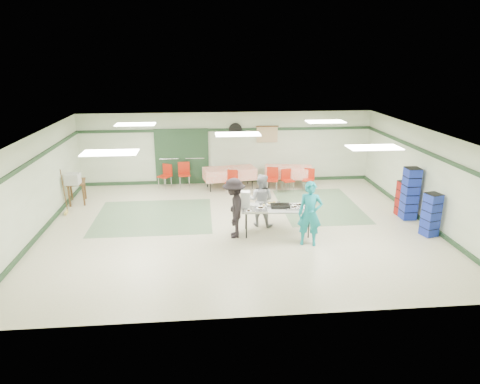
{
  "coord_description": "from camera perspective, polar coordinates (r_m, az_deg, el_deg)",
  "views": [
    {
      "loc": [
        -1.0,
        -11.43,
        4.74
      ],
      "look_at": [
        0.03,
        -0.3,
        1.13
      ],
      "focal_mm": 32.0,
      "sensor_mm": 36.0,
      "label": 1
    }
  ],
  "objects": [
    {
      "name": "printer_table",
      "position": [
        15.14,
        -20.99,
        0.94
      ],
      "size": [
        0.7,
        0.94,
        0.74
      ],
      "rotation": [
        0.0,
        0.0,
        0.18
      ],
      "color": "brown",
      "rests_on": "floor"
    },
    {
      "name": "green_patch_a",
      "position": [
        13.38,
        -11.4,
        -3.21
      ],
      "size": [
        3.5,
        3.0,
        0.01
      ],
      "primitive_type": "cube",
      "color": "#61825F",
      "rests_on": "floor"
    },
    {
      "name": "wall_front",
      "position": [
        7.78,
        2.64,
        -7.99
      ],
      "size": [
        11.0,
        0.0,
        11.0
      ],
      "primitive_type": "plane",
      "rotation": [
        -1.57,
        0.0,
        0.0
      ],
      "color": "beige",
      "rests_on": "floor"
    },
    {
      "name": "crate_stack_red",
      "position": [
        13.96,
        21.13,
        -0.84
      ],
      "size": [
        0.46,
        0.46,
        1.09
      ],
      "primitive_type": "cube",
      "rotation": [
        0.0,
        0.0,
        0.1
      ],
      "color": "maroon",
      "rests_on": "floor"
    },
    {
      "name": "baseboard_left",
      "position": [
        13.13,
        -24.88,
        -4.74
      ],
      "size": [
        0.06,
        9.0,
        0.12
      ],
      "primitive_type": "cube",
      "rotation": [
        0.0,
        0.0,
        1.57
      ],
      "color": "#203B22",
      "rests_on": "floor"
    },
    {
      "name": "baking_pan",
      "position": [
        11.71,
        5.37,
        -1.85
      ],
      "size": [
        0.54,
        0.36,
        0.08
      ],
      "primitive_type": "cube",
      "rotation": [
        0.0,
        0.0,
        -0.08
      ],
      "color": "black",
      "rests_on": "serving_table"
    },
    {
      "name": "dining_table_b",
      "position": [
        15.75,
        -1.39,
        2.53
      ],
      "size": [
        1.99,
        1.14,
        0.77
      ],
      "rotation": [
        0.0,
        0.0,
        0.17
      ],
      "color": "red",
      "rests_on": "floor"
    },
    {
      "name": "baseboard_right",
      "position": [
        13.94,
        22.77,
        -3.19
      ],
      "size": [
        0.06,
        9.0,
        0.12
      ],
      "primitive_type": "cube",
      "rotation": [
        0.0,
        0.0,
        1.57
      ],
      "color": "#203B22",
      "rests_on": "floor"
    },
    {
      "name": "door_frame",
      "position": [
        16.29,
        -7.75,
        4.64
      ],
      "size": [
        2.0,
        0.03,
        2.15
      ],
      "primitive_type": "cube",
      "color": "#203B22",
      "rests_on": "floor"
    },
    {
      "name": "sheet_tray_mid",
      "position": [
        11.83,
        4.1,
        -1.76
      ],
      "size": [
        0.64,
        0.51,
        0.02
      ],
      "primitive_type": "cube",
      "rotation": [
        0.0,
        0.0,
        -0.08
      ],
      "color": "silver",
      "rests_on": "serving_table"
    },
    {
      "name": "foam_box_stack",
      "position": [
        11.59,
        0.72,
        -1.01
      ],
      "size": [
        0.26,
        0.24,
        0.45
      ],
      "primitive_type": "cube",
      "rotation": [
        0.0,
        0.0,
        -0.08
      ],
      "color": "white",
      "rests_on": "serving_table"
    },
    {
      "name": "crate_stack_blue_a",
      "position": [
        13.66,
        21.73,
        -0.21
      ],
      "size": [
        0.41,
        0.41,
        1.59
      ],
      "primitive_type": "cube",
      "rotation": [
        0.0,
        0.0,
        -0.0
      ],
      "color": "navy",
      "rests_on": "floor"
    },
    {
      "name": "scroll_banner",
      "position": [
        16.32,
        3.64,
        7.66
      ],
      "size": [
        0.8,
        0.02,
        0.6
      ],
      "primitive_type": "cube",
      "color": "#D2B683",
      "rests_on": "wall_back"
    },
    {
      "name": "wall_left",
      "position": [
        12.74,
        -25.75,
        0.64
      ],
      "size": [
        0.0,
        9.0,
        9.0
      ],
      "primitive_type": "plane",
      "rotation": [
        1.57,
        0.0,
        1.57
      ],
      "color": "beige",
      "rests_on": "floor"
    },
    {
      "name": "wall_right",
      "position": [
        13.57,
        23.53,
        1.91
      ],
      "size": [
        0.0,
        9.0,
        9.0
      ],
      "primitive_type": "plane",
      "rotation": [
        1.57,
        0.0,
        -1.57
      ],
      "color": "beige",
      "rests_on": "floor"
    },
    {
      "name": "chair_loose_a",
      "position": [
        16.08,
        -7.46,
        2.69
      ],
      "size": [
        0.46,
        0.46,
        0.92
      ],
      "rotation": [
        0.0,
        0.0,
        0.09
      ],
      "color": "#AF220E",
      "rests_on": "floor"
    },
    {
      "name": "trim_right",
      "position": [
        13.4,
        23.79,
        4.79
      ],
      "size": [
        0.06,
        9.0,
        0.1
      ],
      "primitive_type": "cube",
      "rotation": [
        0.0,
        0.0,
        1.57
      ],
      "color": "#203B22",
      "rests_on": "wall_back"
    },
    {
      "name": "chair_d",
      "position": [
        15.22,
        -1.09,
        1.73
      ],
      "size": [
        0.49,
        0.49,
        0.83
      ],
      "rotation": [
        0.0,
        0.0,
        -0.33
      ],
      "color": "#AF220E",
      "rests_on": "floor"
    },
    {
      "name": "sheet_tray_left",
      "position": [
        11.45,
        2.05,
        -2.39
      ],
      "size": [
        0.66,
        0.52,
        0.02
      ],
      "primitive_type": "cube",
      "rotation": [
        0.0,
        0.0,
        -0.08
      ],
      "color": "silver",
      "rests_on": "serving_table"
    },
    {
      "name": "chair_a",
      "position": [
        15.48,
        6.29,
        1.88
      ],
      "size": [
        0.47,
        0.47,
        0.81
      ],
      "rotation": [
        0.0,
        0.0,
        0.28
      ],
      "color": "#AF220E",
      "rests_on": "floor"
    },
    {
      "name": "ceiling",
      "position": [
        11.65,
        -0.3,
        7.8
      ],
      "size": [
        11.0,
        11.0,
        0.0
      ],
      "primitive_type": "plane",
      "rotation": [
        3.14,
        0.0,
        0.0
      ],
      "color": "white",
      "rests_on": "wall_back"
    },
    {
      "name": "double_door_right",
      "position": [
        16.29,
        -6.05,
        4.7
      ],
      "size": [
        0.9,
        0.06,
        2.1
      ],
      "primitive_type": "cube",
      "color": "#979996",
      "rests_on": "floor"
    },
    {
      "name": "dining_table_a",
      "position": [
        16.04,
        6.48,
        2.71
      ],
      "size": [
        1.83,
        1.05,
        0.77
      ],
      "rotation": [
        0.0,
        0.0,
        -0.17
      ],
      "color": "red",
      "rests_on": "floor"
    },
    {
      "name": "double_door_left",
      "position": [
        16.34,
        -9.4,
        4.6
      ],
      "size": [
        0.9,
        0.06,
        2.1
      ],
      "primitive_type": "cube",
      "color": "#979996",
      "rests_on": "floor"
    },
    {
      "name": "chair_c",
      "position": [
        15.66,
        9.16,
        1.94
      ],
      "size": [
        0.5,
        0.5,
        0.82
      ],
      "rotation": [
        0.0,
        0.0,
        -0.41
      ],
      "color": "#AF220E",
      "rests_on": "floor"
    },
    {
      "name": "trim_back",
      "position": [
        16.15,
        -1.69,
        8.3
      ],
      "size": [
        11.0,
        0.06,
        0.1
      ],
      "primitive_type": "cube",
      "color": "#203B22",
      "rests_on": "wall_back"
    },
    {
      "name": "crate_stack_blue_b",
      "position": [
        12.67,
        24.12,
        -2.79
      ],
      "size": [
        0.45,
        0.45,
        1.21
      ],
      "primitive_type": "cube",
      "rotation": [
        0.0,
        0.0,
        0.26
      ],
      "color": "navy",
      "rests_on": "floor"
    },
    {
      "name": "volunteer_dark",
      "position": [
        11.44,
        -0.81,
        -2.16
      ],
      "size": [
        0.65,
        1.08,
        1.64
      ],
      "primitive_type": "imported",
      "rotation": [
        0.0,
        0.0,
        -1.61
      ],
      "color": "black",
      "rests_on": "floor"
    },
    {
      "name": "volunteer_grey",
      "position": [
        12.23,
        2.81,
        -1.09
      ],
      "size": [
        0.92,
        0.84,
        1.53
      ],
      "primitive_type": "imported",
      "rotation": [
        0.0,
        0.0,
        2.72
      ],
      "color": "gray",
      "rests_on": "floor"
    },
    {
      "name": "baseboard_back",
      "position": [
        16.6,
        -1.63,
        1.51
      ],
      "size": [
        11.0,
        0.06,
        0.12
      ],
      "primitive_type": "cube",
      "color": "#203B22",
      "rests_on": "floor"
    },
    {
      "name": "broom",
      "position": [
        14.17,
        -22.42,
        0.13
      ],
      "size": [
        0.06,
        0.23,
        1.43
      ],
      "primitive_type": "cylinder",
      "rotation": [
        0.14,
        0.0,
        0.14
      ],
      "color": "brown",
      "rests_on": "floor"
    },
    {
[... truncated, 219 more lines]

